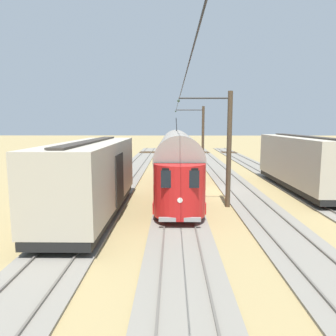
{
  "coord_description": "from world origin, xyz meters",
  "views": [
    {
      "loc": [
        2.63,
        22.79,
        4.89
      ],
      "look_at": [
        2.94,
        -0.2,
        1.69
      ],
      "focal_mm": 34.19,
      "sensor_mm": 36.0,
      "label": 1
    }
  ],
  "objects_px": {
    "boxcar_adjacent": "(303,161)",
    "catenary_pole_mid_near": "(227,147)",
    "catenary_pole_foreground": "(202,136)",
    "vintage_streetcar": "(177,160)",
    "boxcar_far_siding": "(91,177)"
  },
  "relations": [
    {
      "from": "vintage_streetcar",
      "to": "catenary_pole_mid_near",
      "type": "xyz_separation_m",
      "value": [
        -2.83,
        4.54,
        1.27
      ]
    },
    {
      "from": "boxcar_far_siding",
      "to": "catenary_pole_foreground",
      "type": "height_order",
      "value": "catenary_pole_foreground"
    },
    {
      "from": "boxcar_far_siding",
      "to": "catenary_pole_mid_near",
      "type": "bearing_deg",
      "value": -163.41
    },
    {
      "from": "vintage_streetcar",
      "to": "boxcar_adjacent",
      "type": "relative_size",
      "value": 1.51
    },
    {
      "from": "catenary_pole_foreground",
      "to": "catenary_pole_mid_near",
      "type": "distance_m",
      "value": 15.91
    },
    {
      "from": "vintage_streetcar",
      "to": "boxcar_far_siding",
      "type": "relative_size",
      "value": 1.61
    },
    {
      "from": "catenary_pole_foreground",
      "to": "vintage_streetcar",
      "type": "bearing_deg",
      "value": 76.0
    },
    {
      "from": "catenary_pole_foreground",
      "to": "catenary_pole_mid_near",
      "type": "xyz_separation_m",
      "value": [
        0.0,
        15.91,
        0.0
      ]
    },
    {
      "from": "boxcar_far_siding",
      "to": "catenary_pole_foreground",
      "type": "bearing_deg",
      "value": -112.21
    },
    {
      "from": "boxcar_adjacent",
      "to": "catenary_pole_mid_near",
      "type": "height_order",
      "value": "catenary_pole_mid_near"
    },
    {
      "from": "vintage_streetcar",
      "to": "catenary_pole_mid_near",
      "type": "height_order",
      "value": "catenary_pole_mid_near"
    },
    {
      "from": "boxcar_adjacent",
      "to": "boxcar_far_siding",
      "type": "distance_m",
      "value": 15.31
    },
    {
      "from": "boxcar_adjacent",
      "to": "boxcar_far_siding",
      "type": "height_order",
      "value": "same"
    },
    {
      "from": "boxcar_far_siding",
      "to": "catenary_pole_foreground",
      "type": "xyz_separation_m",
      "value": [
        -7.39,
        -18.11,
        1.37
      ]
    },
    {
      "from": "catenary_pole_foreground",
      "to": "catenary_pole_mid_near",
      "type": "bearing_deg",
      "value": 90.0
    }
  ]
}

